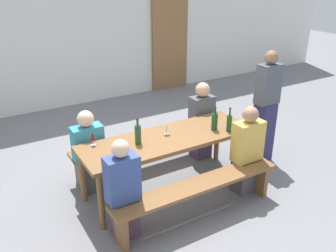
% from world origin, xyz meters
% --- Properties ---
extents(ground_plane, '(24.00, 24.00, 0.00)m').
position_xyz_m(ground_plane, '(0.00, 0.00, 0.00)').
color(ground_plane, slate).
extents(back_wall, '(14.00, 0.20, 3.20)m').
position_xyz_m(back_wall, '(0.00, 3.80, 1.60)').
color(back_wall, silver).
rests_on(back_wall, ground).
extents(wooden_door, '(0.90, 0.06, 2.10)m').
position_xyz_m(wooden_door, '(2.22, 3.66, 1.05)').
color(wooden_door, olive).
rests_on(wooden_door, ground).
extents(tasting_table, '(2.21, 0.74, 0.75)m').
position_xyz_m(tasting_table, '(0.00, 0.00, 0.67)').
color(tasting_table, brown).
rests_on(tasting_table, ground).
extents(bench_near, '(2.11, 0.30, 0.45)m').
position_xyz_m(bench_near, '(0.00, -0.67, 0.36)').
color(bench_near, brown).
rests_on(bench_near, ground).
extents(bench_far, '(2.11, 0.30, 0.45)m').
position_xyz_m(bench_far, '(0.00, 0.67, 0.36)').
color(bench_far, brown).
rests_on(bench_far, ground).
extents(wine_bottle_0, '(0.08, 0.08, 0.32)m').
position_xyz_m(wine_bottle_0, '(-0.39, 0.03, 0.87)').
color(wine_bottle_0, '#234C2D').
rests_on(wine_bottle_0, tasting_table).
extents(wine_bottle_1, '(0.08, 0.08, 0.31)m').
position_xyz_m(wine_bottle_1, '(0.63, -0.11, 0.87)').
color(wine_bottle_1, '#194723').
rests_on(wine_bottle_1, tasting_table).
extents(wine_bottle_2, '(0.07, 0.07, 0.32)m').
position_xyz_m(wine_bottle_2, '(0.75, -0.24, 0.87)').
color(wine_bottle_2, '#194723').
rests_on(wine_bottle_2, tasting_table).
extents(wine_glass_0, '(0.08, 0.08, 0.15)m').
position_xyz_m(wine_glass_0, '(0.02, 0.08, 0.86)').
color(wine_glass_0, silver).
rests_on(wine_glass_0, tasting_table).
extents(wine_glass_1, '(0.06, 0.06, 0.17)m').
position_xyz_m(wine_glass_1, '(-0.87, 0.26, 0.87)').
color(wine_glass_1, silver).
rests_on(wine_glass_1, tasting_table).
extents(seated_guest_near_0, '(0.34, 0.24, 1.14)m').
position_xyz_m(seated_guest_near_0, '(-0.85, -0.52, 0.54)').
color(seated_guest_near_0, '#533348').
rests_on(seated_guest_near_0, ground).
extents(seated_guest_near_1, '(0.38, 0.24, 1.16)m').
position_xyz_m(seated_guest_near_1, '(0.84, -0.52, 0.55)').
color(seated_guest_near_1, '#514549').
rests_on(seated_guest_near_1, ground).
extents(seated_guest_far_0, '(0.38, 0.24, 1.09)m').
position_xyz_m(seated_guest_far_0, '(-0.85, 0.52, 0.52)').
color(seated_guest_far_0, '#4A5756').
rests_on(seated_guest_far_0, ground).
extents(seated_guest_far_1, '(0.35, 0.24, 1.17)m').
position_xyz_m(seated_guest_far_1, '(0.88, 0.52, 0.57)').
color(seated_guest_far_1, '#513B5C').
rests_on(seated_guest_far_1, ground).
extents(standing_host, '(0.33, 0.24, 1.64)m').
position_xyz_m(standing_host, '(1.61, -0.01, 0.80)').
color(standing_host, navy).
rests_on(standing_host, ground).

